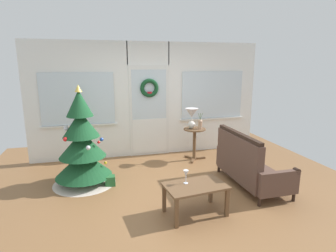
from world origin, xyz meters
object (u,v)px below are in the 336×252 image
object	(u,v)px
wine_glass	(186,174)
gift_box	(110,181)
settee_sofa	(247,165)
christmas_tree	(82,149)
table_lamp	(192,115)
coffee_table	(195,189)
flower_vase	(200,124)
side_table	(194,138)

from	to	relation	value
wine_glass	gift_box	bearing A→B (deg)	130.31
settee_sofa	gift_box	bearing A→B (deg)	165.36
christmas_tree	settee_sofa	xyz separation A→B (m)	(2.73, -0.81, -0.25)
table_lamp	coffee_table	world-z (taller)	table_lamp
settee_sofa	gift_box	distance (m)	2.39
christmas_tree	flower_vase	xyz separation A→B (m)	(2.41, 0.63, 0.19)
table_lamp	flower_vase	bearing A→B (deg)	-32.01
side_table	coffee_table	bearing A→B (deg)	-109.55
coffee_table	wine_glass	size ratio (longest dim) A/B	4.60
settee_sofa	gift_box	world-z (taller)	settee_sofa
gift_box	flower_vase	bearing A→B (deg)	22.98
side_table	coffee_table	size ratio (longest dim) A/B	0.78
settee_sofa	table_lamp	xyz separation A→B (m)	(-0.48, 1.54, 0.61)
gift_box	table_lamp	bearing A→B (deg)	27.32
flower_vase	coffee_table	xyz separation A→B (m)	(-0.86, -2.09, -0.45)
side_table	flower_vase	distance (m)	0.34
flower_vase	coffee_table	distance (m)	2.31
flower_vase	gift_box	distance (m)	2.26
side_table	wine_glass	world-z (taller)	side_table
side_table	christmas_tree	bearing A→B (deg)	-163.38
christmas_tree	gift_box	bearing A→B (deg)	-25.50
wine_glass	gift_box	distance (m)	1.62
settee_sofa	coffee_table	xyz separation A→B (m)	(-1.19, -0.66, -0.01)
wine_glass	gift_box	xyz separation A→B (m)	(-1.00, 1.17, -0.49)
settee_sofa	table_lamp	size ratio (longest dim) A/B	3.45
settee_sofa	flower_vase	xyz separation A→B (m)	(-0.32, 1.44, 0.44)
coffee_table	gift_box	distance (m)	1.70
wine_glass	flower_vase	bearing A→B (deg)	64.13
table_lamp	settee_sofa	bearing A→B (deg)	-72.56
coffee_table	settee_sofa	bearing A→B (deg)	28.99
flower_vase	coffee_table	world-z (taller)	flower_vase
christmas_tree	coffee_table	size ratio (longest dim) A/B	1.94
christmas_tree	side_table	distance (m)	2.41
settee_sofa	flower_vase	size ratio (longest dim) A/B	4.34
christmas_tree	wine_glass	distance (m)	1.99
side_table	wine_glass	bearing A→B (deg)	-112.91
side_table	coffee_table	xyz separation A→B (m)	(-0.76, -2.15, -0.13)
christmas_tree	table_lamp	xyz separation A→B (m)	(2.25, 0.73, 0.36)
christmas_tree	flower_vase	size ratio (longest dim) A/B	4.97
table_lamp	wine_glass	bearing A→B (deg)	-111.12
christmas_tree	wine_glass	world-z (taller)	christmas_tree
settee_sofa	side_table	distance (m)	1.56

